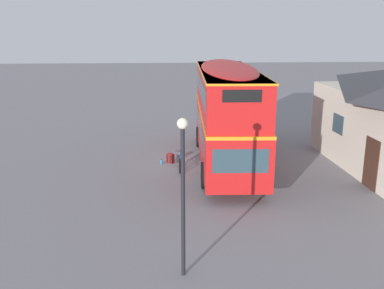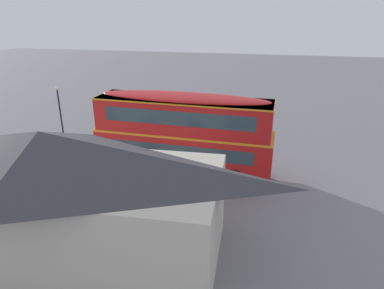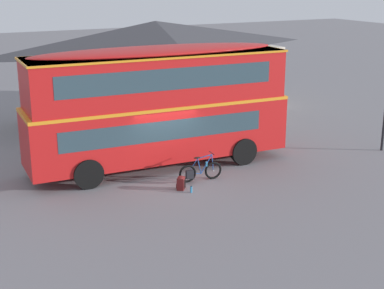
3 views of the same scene
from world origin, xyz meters
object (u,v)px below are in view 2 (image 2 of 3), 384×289
(touring_bicycle, at_px, (183,151))
(water_bottle_blue_sports, at_px, (197,151))
(backpack_on_ground, at_px, (198,152))
(street_lamp, at_px, (60,109))
(double_decker_bus, at_px, (183,130))

(touring_bicycle, relative_size, water_bottle_blue_sports, 6.88)
(backpack_on_ground, relative_size, street_lamp, 0.12)
(double_decker_bus, relative_size, water_bottle_blue_sports, 41.91)
(touring_bicycle, bearing_deg, street_lamp, -1.52)
(backpack_on_ground, height_order, water_bottle_blue_sports, backpack_on_ground)
(water_bottle_blue_sports, distance_m, street_lamp, 10.07)
(double_decker_bus, distance_m, street_lamp, 9.87)
(touring_bicycle, height_order, backpack_on_ground, touring_bicycle)
(double_decker_bus, distance_m, water_bottle_blue_sports, 4.02)
(double_decker_bus, bearing_deg, water_bottle_blue_sports, -92.99)
(touring_bicycle, distance_m, backpack_on_ground, 1.09)
(water_bottle_blue_sports, xyz_separation_m, street_lamp, (9.72, 0.67, 2.57))
(double_decker_bus, bearing_deg, touring_bicycle, -74.04)
(water_bottle_blue_sports, height_order, street_lamp, street_lamp)
(backpack_on_ground, xyz_separation_m, water_bottle_blue_sports, (0.19, -0.44, -0.14))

